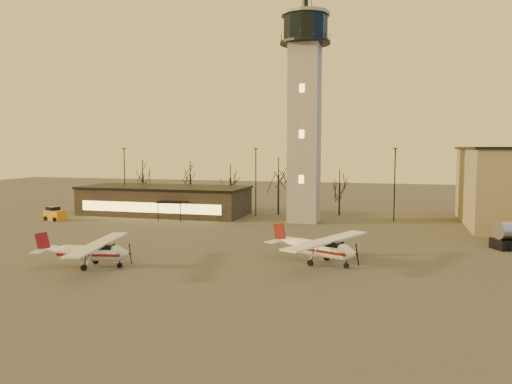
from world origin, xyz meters
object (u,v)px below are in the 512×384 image
cessna_front (323,252)px  service_cart (55,215)px  control_tower (305,102)px  terminal (165,200)px  cessna_rear (94,255)px

cessna_front → service_cart: size_ratio=3.40×
control_tower → terminal: size_ratio=1.28×
control_tower → service_cart: size_ratio=9.80×
cessna_front → cessna_rear: bearing=-136.6°
control_tower → service_cart: control_tower is taller
service_cart → cessna_front: bearing=-6.2°
cessna_rear → control_tower: bearing=56.6°
control_tower → cessna_front: 29.54m
control_tower → service_cart: (-34.06, -8.12, -15.60)m
terminal → cessna_rear: 34.38m
cessna_front → cessna_rear: (-18.59, -6.46, -0.06)m
cessna_front → service_cart: cessna_front is taller
control_tower → terminal: 26.24m
control_tower → cessna_front: control_tower is taller
cessna_front → cessna_rear: cessna_front is taller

